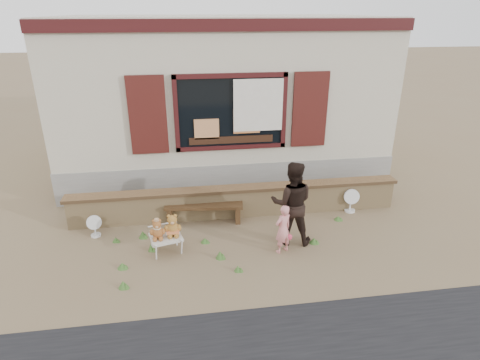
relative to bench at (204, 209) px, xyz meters
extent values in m
plane|color=brown|center=(0.73, -0.80, -0.30)|extent=(80.00, 80.00, 0.00)
cube|color=#9D957F|center=(0.73, 3.70, 2.10)|extent=(8.00, 5.00, 3.20)
cube|color=gray|center=(0.73, 3.70, 0.10)|extent=(8.04, 5.04, 0.80)
cube|color=black|center=(0.73, 1.17, 1.75)|extent=(2.30, 0.04, 1.50)
cube|color=#371011|center=(0.73, 1.15, 2.55)|extent=(2.50, 0.08, 0.10)
cube|color=#371011|center=(0.73, 1.15, 0.95)|extent=(2.50, 0.08, 0.10)
cube|color=#371011|center=(-0.47, 1.15, 1.75)|extent=(0.10, 0.08, 1.70)
cube|color=#371011|center=(1.93, 1.15, 1.75)|extent=(0.10, 0.08, 1.70)
cube|color=#35110E|center=(-1.07, 1.14, 1.75)|extent=(0.80, 0.07, 1.70)
cube|color=#35110E|center=(2.53, 1.14, 1.75)|extent=(0.80, 0.07, 1.70)
cube|color=silver|center=(1.33, 1.10, 1.90)|extent=(1.10, 0.02, 1.15)
cube|color=#371011|center=(0.73, 1.18, 3.55)|extent=(8.00, 0.12, 0.25)
cube|color=black|center=(0.73, 1.14, 1.13)|extent=(1.90, 0.06, 0.16)
cube|color=tan|center=(0.18, 1.14, 1.40)|extent=(0.55, 0.06, 0.45)
cube|color=#E08447|center=(1.08, 1.14, 1.55)|extent=(0.60, 0.06, 0.55)
cube|color=tan|center=(0.73, 0.20, 0.00)|extent=(7.00, 0.30, 0.60)
cube|color=brown|center=(0.73, 0.20, 0.33)|extent=(7.10, 0.36, 0.07)
cube|color=#382513|center=(0.00, 0.00, 0.08)|extent=(1.65, 0.53, 0.06)
cube|color=#382513|center=(-0.70, 0.08, -0.13)|extent=(0.14, 0.31, 0.34)
cube|color=#382513|center=(0.70, -0.08, -0.13)|extent=(0.14, 0.31, 0.34)
cube|color=beige|center=(-0.76, -1.05, 0.01)|extent=(0.65, 0.61, 0.04)
cylinder|color=silver|center=(-0.93, -1.31, -0.15)|extent=(0.03, 0.03, 0.30)
cylinder|color=silver|center=(-0.48, -1.19, -0.15)|extent=(0.03, 0.03, 0.30)
cylinder|color=silver|center=(-1.04, -0.90, -0.15)|extent=(0.03, 0.03, 0.30)
cylinder|color=silver|center=(-0.59, -0.78, -0.15)|extent=(0.03, 0.03, 0.30)
imported|color=pink|center=(1.35, -1.34, 0.17)|extent=(0.41, 0.36, 0.95)
imported|color=black|center=(1.59, -1.01, 0.52)|extent=(0.91, 0.78, 1.64)
cylinder|color=silver|center=(-2.17, -0.26, -0.28)|extent=(0.20, 0.20, 0.04)
cylinder|color=silver|center=(-2.17, -0.26, -0.16)|extent=(0.03, 0.03, 0.25)
cylinder|color=silver|center=(-2.17, -0.26, 0.02)|extent=(0.30, 0.16, 0.29)
cylinder|color=white|center=(3.23, 0.00, -0.28)|extent=(0.23, 0.23, 0.04)
cylinder|color=white|center=(3.23, 0.00, -0.13)|extent=(0.04, 0.04, 0.29)
cylinder|color=white|center=(3.23, 0.00, 0.08)|extent=(0.35, 0.16, 0.34)
cone|color=#3D6528|center=(2.83, -0.34, -0.26)|extent=(0.17, 0.17, 0.09)
cone|color=#3D6528|center=(-1.06, -0.97, -0.23)|extent=(0.11, 0.11, 0.15)
cone|color=#3D6528|center=(-1.44, -2.00, -0.24)|extent=(0.16, 0.16, 0.13)
cone|color=#3D6528|center=(-1.75, -0.54, -0.25)|extent=(0.13, 0.13, 0.10)
cone|color=#3D6528|center=(2.03, -1.15, -0.25)|extent=(0.17, 0.17, 0.11)
cone|color=#3D6528|center=(0.45, -1.83, -0.25)|extent=(0.13, 0.13, 0.11)
cone|color=#3D6528|center=(-1.24, -0.47, -0.23)|extent=(0.16, 0.16, 0.15)
cone|color=#3D6528|center=(-1.52, -1.44, -0.25)|extent=(0.18, 0.18, 0.10)
cone|color=#3D6528|center=(-0.05, -0.82, -0.26)|extent=(0.16, 0.16, 0.09)
cone|color=#3D6528|center=(0.19, -1.40, -0.23)|extent=(0.16, 0.16, 0.15)
camera|label=1|loc=(-0.35, -7.49, 3.84)|focal=30.00mm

